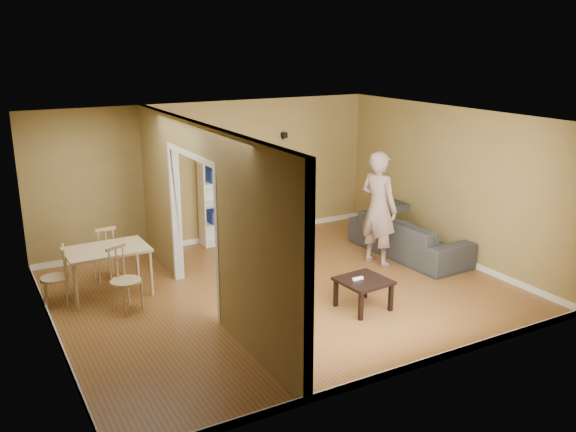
% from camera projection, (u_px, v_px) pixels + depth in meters
% --- Properties ---
extents(room_shell, '(6.50, 6.50, 6.50)m').
position_uv_depth(room_shell, '(283.00, 208.00, 8.84)').
color(room_shell, brown).
rests_on(room_shell, ground).
extents(partition, '(0.22, 5.50, 2.60)m').
position_uv_depth(partition, '(205.00, 219.00, 8.28)').
color(partition, '#99804A').
rests_on(partition, ground).
extents(wall_speaker, '(0.10, 0.10, 0.10)m').
position_uv_depth(wall_speaker, '(284.00, 135.00, 11.63)').
color(wall_speaker, black).
rests_on(wall_speaker, room_shell).
extents(sofa, '(2.37, 1.10, 0.89)m').
position_uv_depth(sofa, '(409.00, 231.00, 10.63)').
color(sofa, black).
rests_on(sofa, ground).
extents(person, '(0.95, 0.82, 2.26)m').
position_uv_depth(person, '(379.00, 199.00, 10.04)').
color(person, slate).
rests_on(person, ground).
extents(bookshelf, '(0.83, 0.36, 1.96)m').
position_uv_depth(bookshelf, '(221.00, 191.00, 11.18)').
color(bookshelf, white).
rests_on(bookshelf, ground).
extents(paper_box_navy_a, '(0.45, 0.29, 0.23)m').
position_uv_depth(paper_box_navy_a, '(221.00, 216.00, 11.24)').
color(paper_box_navy_a, navy).
rests_on(paper_box_navy_a, bookshelf).
extents(paper_box_navy_b, '(0.42, 0.27, 0.21)m').
position_uv_depth(paper_box_navy_b, '(219.00, 175.00, 11.03)').
color(paper_box_navy_b, navy).
rests_on(paper_box_navy_b, bookshelf).
extents(paper_box_navy_c, '(0.43, 0.28, 0.22)m').
position_uv_depth(paper_box_navy_c, '(220.00, 163.00, 10.98)').
color(paper_box_navy_c, navy).
rests_on(paper_box_navy_c, bookshelf).
extents(coffee_table, '(0.65, 0.65, 0.44)m').
position_uv_depth(coffee_table, '(364.00, 284.00, 8.50)').
color(coffee_table, black).
rests_on(coffee_table, ground).
extents(game_controller, '(0.16, 0.04, 0.03)m').
position_uv_depth(game_controller, '(358.00, 279.00, 8.48)').
color(game_controller, white).
rests_on(game_controller, coffee_table).
extents(dining_table, '(1.17, 0.78, 0.73)m').
position_uv_depth(dining_table, '(107.00, 253.00, 8.88)').
color(dining_table, tan).
rests_on(dining_table, ground).
extents(chair_left, '(0.45, 0.45, 0.86)m').
position_uv_depth(chair_left, '(55.00, 276.00, 8.61)').
color(chair_left, '#D5B977').
rests_on(chair_left, ground).
extents(chair_near, '(0.56, 0.56, 0.93)m').
position_uv_depth(chair_near, '(126.00, 279.00, 8.42)').
color(chair_near, tan).
rests_on(chair_near, ground).
extents(chair_far, '(0.43, 0.43, 0.90)m').
position_uv_depth(chair_far, '(104.00, 252.00, 9.53)').
color(chair_far, tan).
rests_on(chair_far, ground).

